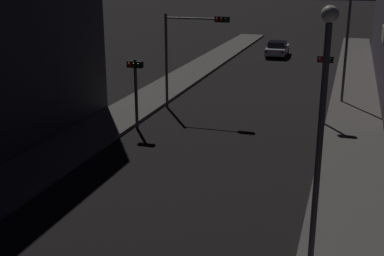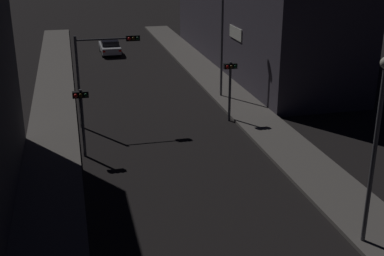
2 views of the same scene
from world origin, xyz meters
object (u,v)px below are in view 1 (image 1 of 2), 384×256
(traffic_light_overhead, at_px, (189,42))
(street_lamp_near_block, at_px, (322,118))
(street_lamp_far_block, at_px, (350,9))
(far_car, at_px, (277,49))
(traffic_light_left_kerb, at_px, (135,79))
(traffic_light_right_kerb, at_px, (324,75))

(traffic_light_overhead, bearing_deg, street_lamp_near_block, -61.54)
(traffic_light_overhead, height_order, street_lamp_far_block, street_lamp_far_block)
(far_car, distance_m, street_lamp_far_block, 18.65)
(far_car, height_order, traffic_light_left_kerb, traffic_light_left_kerb)
(traffic_light_overhead, bearing_deg, traffic_light_right_kerb, -7.19)
(traffic_light_left_kerb, distance_m, street_lamp_far_block, 13.39)
(traffic_light_overhead, distance_m, traffic_light_right_kerb, 7.78)
(far_car, distance_m, traffic_light_left_kerb, 25.59)
(traffic_light_left_kerb, xyz_separation_m, street_lamp_far_block, (9.91, 8.46, 3.06))
(traffic_light_overhead, relative_size, street_lamp_far_block, 0.69)
(far_car, distance_m, traffic_light_right_kerb, 22.50)
(far_car, xyz_separation_m, traffic_light_overhead, (-2.16, -20.78, 3.21))
(far_car, xyz_separation_m, street_lamp_far_block, (6.39, -16.82, 4.92))
(traffic_light_right_kerb, bearing_deg, far_car, 104.09)
(far_car, height_order, traffic_light_overhead, traffic_light_overhead)
(far_car, xyz_separation_m, traffic_light_left_kerb, (-3.53, -25.28, 1.86))
(traffic_light_overhead, relative_size, traffic_light_left_kerb, 1.53)
(far_car, distance_m, traffic_light_overhead, 21.14)
(traffic_light_right_kerb, bearing_deg, street_lamp_near_block, -87.32)
(traffic_light_left_kerb, height_order, traffic_light_right_kerb, traffic_light_right_kerb)
(far_car, bearing_deg, street_lamp_far_block, -69.20)
(street_lamp_near_block, height_order, street_lamp_far_block, street_lamp_far_block)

